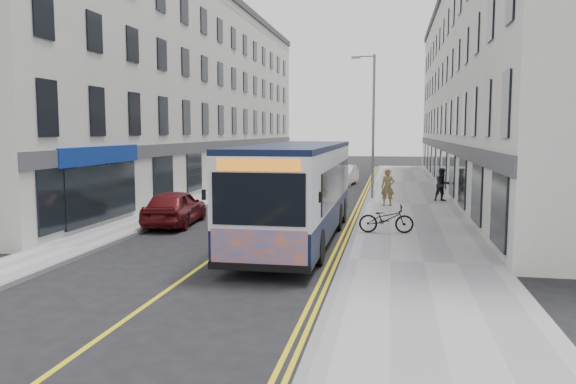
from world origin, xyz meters
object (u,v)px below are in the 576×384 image
at_px(streetlamp, 372,121).
at_px(pedestrian_far, 442,185).
at_px(pedestrian_near, 388,187).
at_px(car_maroon, 175,207).
at_px(city_bus, 297,188).
at_px(car_white, 343,175).
at_px(bicycle, 386,219).

height_order(streetlamp, pedestrian_far, streetlamp).
bearing_deg(pedestrian_near, car_maroon, -135.01).
height_order(streetlamp, car_maroon, streetlamp).
bearing_deg(car_maroon, city_bus, 153.12).
bearing_deg(car_maroon, pedestrian_near, -145.31).
height_order(pedestrian_near, car_white, pedestrian_near).
bearing_deg(car_white, pedestrian_near, -67.46).
bearing_deg(car_white, bicycle, -73.54).
bearing_deg(pedestrian_far, city_bus, -140.34).
bearing_deg(pedestrian_near, city_bus, -102.38).
relative_size(city_bus, car_maroon, 2.68).
height_order(bicycle, pedestrian_near, pedestrian_near).
xyz_separation_m(city_bus, car_maroon, (-5.47, 2.27, -1.11)).
xyz_separation_m(pedestrian_near, pedestrian_far, (2.85, 2.35, -0.04)).
bearing_deg(car_maroon, bicycle, 169.92).
xyz_separation_m(bicycle, car_white, (-3.23, 19.25, 0.07)).
distance_m(pedestrian_near, car_white, 11.94).
relative_size(pedestrian_far, car_white, 0.41).
relative_size(bicycle, car_white, 0.46).
height_order(city_bus, bicycle, city_bus).
relative_size(streetlamp, car_white, 1.85).
relative_size(bicycle, pedestrian_far, 1.12).
bearing_deg(pedestrian_far, streetlamp, 147.06).
bearing_deg(pedestrian_far, car_maroon, -164.10).
relative_size(streetlamp, pedestrian_near, 4.35).
height_order(city_bus, pedestrian_near, city_bus).
bearing_deg(bicycle, streetlamp, 0.79).
distance_m(city_bus, pedestrian_near, 9.70).
xyz_separation_m(bicycle, pedestrian_far, (2.83, 10.11, 0.36)).
height_order(bicycle, car_white, car_white).
xyz_separation_m(streetlamp, pedestrian_near, (0.95, -3.00, -3.34)).
bearing_deg(streetlamp, city_bus, -99.79).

